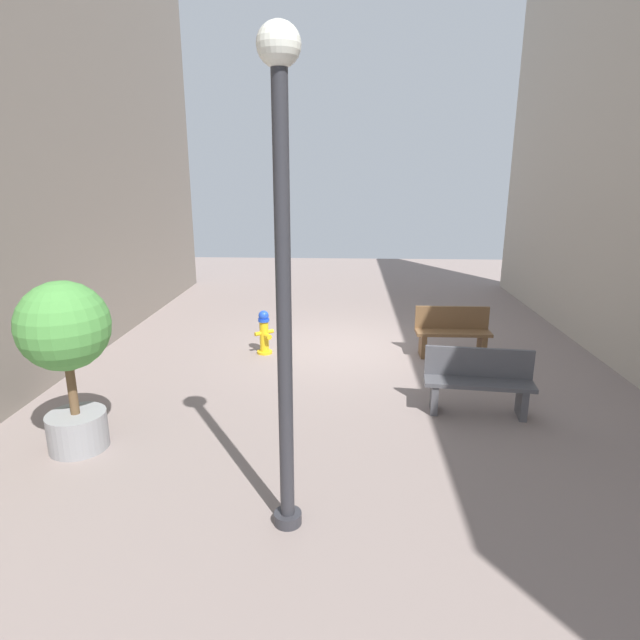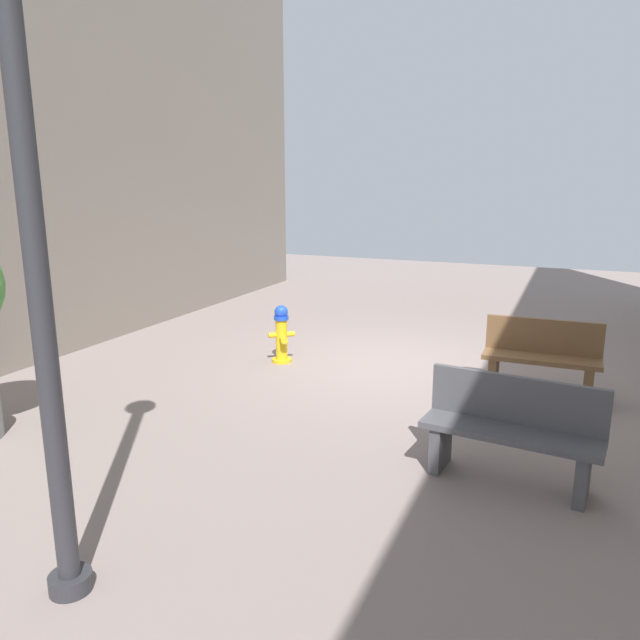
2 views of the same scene
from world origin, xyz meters
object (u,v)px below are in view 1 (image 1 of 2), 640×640
Objects in this scene: bench_far at (478,381)px; planter_tree at (66,344)px; bench_near at (452,331)px; street_lamp at (283,247)px; fire_hydrant at (264,332)px.

planter_tree is at bearing 14.11° from bench_far.
street_lamp is (2.60, 5.22, 2.30)m from bench_near.
bench_near is at bearing -178.87° from fire_hydrant.
planter_tree is (5.34, 1.34, 0.91)m from bench_far.
bench_near reaches higher than fire_hydrant.
street_lamp is (-1.03, 5.15, 2.35)m from fire_hydrant.
planter_tree is 0.48× the size of street_lamp.
planter_tree is at bearing 35.29° from bench_near.
bench_near is 0.31× the size of street_lamp.
bench_near is 6.74m from planter_tree.
bench_far is at bearing 145.35° from fire_hydrant.
fire_hydrant is 0.40× the size of planter_tree.
bench_near is (-3.63, -0.07, 0.05)m from fire_hydrant.
fire_hydrant is at bearing 1.13° from bench_near.
bench_far is at bearing 87.64° from bench_near.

